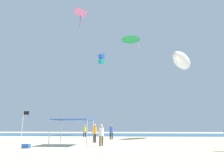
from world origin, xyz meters
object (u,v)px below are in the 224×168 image
Objects in this scene: kite_diamond_pink at (80,13)px; kite_box_blue at (101,59)px; person_leftmost at (94,132)px; person_central at (101,133)px; canopy_tent at (73,121)px; person_rightmost at (111,131)px; banner_flag at (23,123)px; kite_inflatable_white at (182,61)px; person_near_tent at (85,130)px; kite_delta_green at (131,38)px; cooler_box at (26,146)px.

kite_diamond_pink is 1.24× the size of kite_box_blue.
person_leftmost is 1.06× the size of person_central.
canopy_tent is 1.69× the size of person_leftmost.
person_rightmost is at bearing 53.10° from kite_diamond_pink.
banner_flag reaches higher than person_rightmost.
kite_inflatable_white reaches higher than person_central.
person_leftmost is at bearing 65.11° from person_near_tent.
kite_diamond_pink reaches higher than banner_flag.
kite_inflatable_white is at bearing -28.90° from person_rightmost.
kite_diamond_pink is at bearing 129.44° from kite_box_blue.
kite_inflatable_white is 16.35m from kite_box_blue.
kite_inflatable_white reaches higher than person_rightmost.
canopy_tent is 2.90m from person_central.
person_near_tent is at bearing -73.30° from kite_inflatable_white.
kite_box_blue is at bearing 38.03° from person_central.
kite_inflatable_white is (15.77, -2.98, 10.67)m from person_near_tent.
kite_inflatable_white is at bearing 73.10° from kite_diamond_pink.
person_central is at bearing 68.77° from kite_delta_green.
person_rightmost is at bearing 74.06° from canopy_tent.
banner_flag is 24.15m from kite_inflatable_white.
person_rightmost is at bearing 65.66° from cooler_box.
banner_flag is at bearing 50.20° from kite_delta_green.
canopy_tent reaches higher than person_rightmost.
person_leftmost is at bearing 145.18° from kite_box_blue.
person_leftmost is 0.36× the size of kite_delta_green.
person_near_tent is at bearing 153.13° from kite_diamond_pink.
cooler_box is at bearing -58.12° from banner_flag.
banner_flag is at bearing 62.59° from person_leftmost.
canopy_tent is 32.66m from kite_delta_green.
kite_diamond_pink reaches higher than person_leftmost.
canopy_tent is 19.84m from kite_diamond_pink.
banner_flag is at bearing -31.96° from kite_inflatable_white.
kite_delta_green is at bearing -121.05° from kite_inflatable_white.
person_rightmost is at bearing -43.61° from kite_inflatable_white.
person_central is 0.57× the size of banner_flag.
canopy_tent is 0.42× the size of kite_inflatable_white.
kite_box_blue is at bearing -36.07° from person_leftmost.
kite_inflatable_white is at bearing -8.58° from person_central.
person_rightmost is 13.17m from cooler_box.
banner_flag reaches higher than person_central.
canopy_tent is 1.02× the size of banner_flag.
banner_flag is 1.20× the size of kite_diamond_pink.
kite_inflatable_white is 3.59× the size of kite_box_blue.
cooler_box is 0.22× the size of kite_diamond_pink.
canopy_tent is 20.99m from kite_inflatable_white.
person_near_tent is at bearing 35.44° from kite_delta_green.
person_near_tent reaches higher than cooler_box.
person_central reaches higher than cooler_box.
kite_box_blue is (-13.81, 8.00, 3.52)m from kite_inflatable_white.
kite_diamond_pink is (0.04, -5.86, 17.97)m from person_near_tent.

